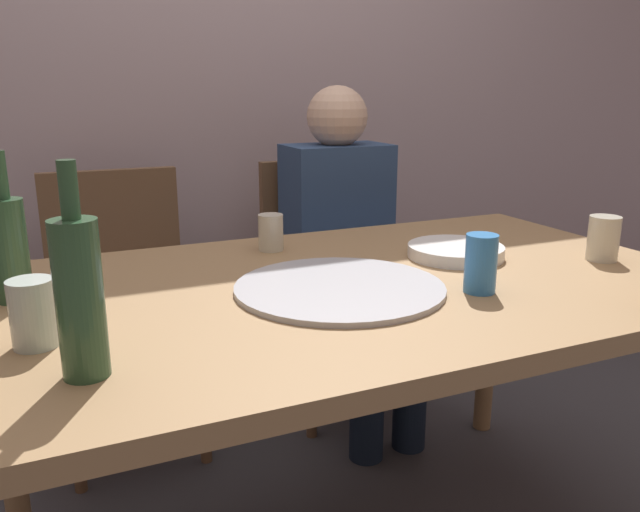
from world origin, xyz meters
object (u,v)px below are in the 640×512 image
(beer_bottle, at_px, (79,295))
(wine_bottle, at_px, (9,246))
(plate_stack, at_px, (456,251))
(pizza_tray, at_px, (340,288))
(guest_in_sweater, at_px, (348,242))
(chair_right, at_px, (329,267))
(chair_left, at_px, (122,293))
(soda_can, at_px, (481,264))
(wine_glass, at_px, (603,238))
(tumbler_far, at_px, (33,313))
(dining_table, at_px, (350,312))
(tumbler_near, at_px, (271,232))

(beer_bottle, bearing_deg, wine_bottle, 103.57)
(plate_stack, bearing_deg, pizza_tray, -162.28)
(pizza_tray, bearing_deg, guest_in_sweater, 62.26)
(chair_right, bearing_deg, chair_left, 0.00)
(soda_can, relative_size, guest_in_sweater, 0.10)
(wine_glass, bearing_deg, beer_bottle, -172.21)
(plate_stack, distance_m, chair_left, 1.11)
(wine_bottle, bearing_deg, pizza_tray, -18.37)
(soda_can, distance_m, guest_in_sweater, 0.93)
(beer_bottle, distance_m, plate_stack, 0.96)
(pizza_tray, bearing_deg, chair_right, 66.25)
(pizza_tray, xyz_separation_m, chair_left, (-0.34, 0.93, -0.24))
(chair_right, height_order, guest_in_sweater, guest_in_sweater)
(pizza_tray, height_order, tumbler_far, tumbler_far)
(guest_in_sweater, bearing_deg, pizza_tray, 62.26)
(wine_bottle, relative_size, chair_left, 0.33)
(wine_glass, height_order, chair_left, chair_left)
(pizza_tray, bearing_deg, beer_bottle, -157.70)
(pizza_tray, distance_m, chair_left, 1.02)
(tumbler_far, relative_size, chair_left, 0.13)
(tumbler_far, relative_size, guest_in_sweater, 0.10)
(dining_table, height_order, tumbler_far, tumbler_far)
(wine_glass, bearing_deg, pizza_tray, 176.15)
(tumbler_near, height_order, chair_right, chair_right)
(dining_table, relative_size, wine_bottle, 5.38)
(guest_in_sweater, bearing_deg, chair_right, -90.00)
(wine_bottle, distance_m, tumbler_near, 0.63)
(wine_bottle, bearing_deg, guest_in_sweater, 29.13)
(pizza_tray, xyz_separation_m, chair_right, (0.41, 0.93, -0.24))
(dining_table, bearing_deg, wine_glass, -8.83)
(tumbler_near, relative_size, guest_in_sweater, 0.08)
(tumbler_near, bearing_deg, soda_can, -61.24)
(wine_glass, xyz_separation_m, plate_stack, (-0.31, 0.17, -0.04))
(tumbler_near, height_order, plate_stack, tumbler_near)
(dining_table, xyz_separation_m, tumbler_near, (-0.07, 0.32, 0.12))
(pizza_tray, relative_size, chair_right, 0.49)
(plate_stack, bearing_deg, chair_left, 131.80)
(tumbler_far, bearing_deg, chair_left, 76.19)
(pizza_tray, xyz_separation_m, tumbler_near, (-0.02, 0.38, 0.04))
(beer_bottle, bearing_deg, wine_glass, 7.79)
(dining_table, distance_m, chair_right, 0.96)
(dining_table, distance_m, chair_left, 0.97)
(dining_table, relative_size, tumbler_far, 14.04)
(dining_table, bearing_deg, pizza_tray, -134.38)
(pizza_tray, distance_m, soda_can, 0.30)
(soda_can, bearing_deg, pizza_tray, 153.99)
(tumbler_near, relative_size, soda_can, 0.78)
(dining_table, bearing_deg, guest_in_sweater, 63.77)
(tumbler_far, bearing_deg, wine_bottle, 97.27)
(dining_table, xyz_separation_m, pizza_tray, (-0.05, -0.05, 0.08))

